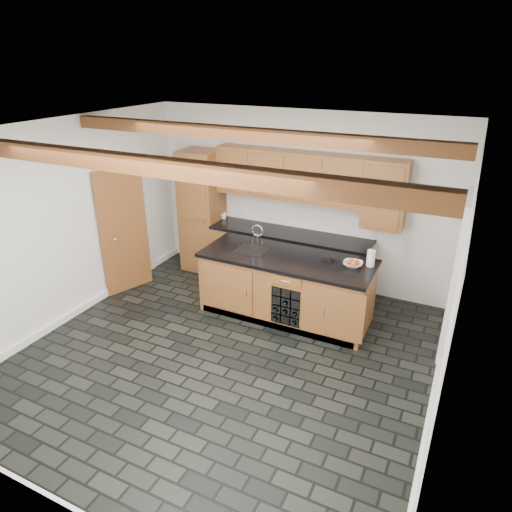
# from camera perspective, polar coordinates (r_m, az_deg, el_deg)

# --- Properties ---
(ground) EXTENTS (5.00, 5.00, 0.00)m
(ground) POSITION_cam_1_polar(r_m,az_deg,el_deg) (5.99, -3.93, -12.36)
(ground) COLOR black
(ground) RESTS_ON ground
(room_shell) EXTENTS (5.01, 5.00, 5.00)m
(room_shell) POSITION_cam_1_polar(r_m,az_deg,el_deg) (5.70, -2.47, 3.24)
(room_shell) COLOR white
(room_shell) RESTS_ON ground
(back_cabinetry) EXTENTS (3.65, 0.62, 2.20)m
(back_cabinetry) POSITION_cam_1_polar(r_m,az_deg,el_deg) (7.45, 1.85, 3.81)
(back_cabinetry) COLOR brown
(back_cabinetry) RESTS_ON ground
(island) EXTENTS (2.48, 0.96, 0.93)m
(island) POSITION_cam_1_polar(r_m,az_deg,el_deg) (6.61, 3.79, -3.85)
(island) COLOR brown
(island) RESTS_ON ground
(faucet) EXTENTS (0.45, 0.40, 0.34)m
(faucet) POSITION_cam_1_polar(r_m,az_deg,el_deg) (6.64, -0.37, 1.12)
(faucet) COLOR black
(faucet) RESTS_ON island
(kitchen_scale) EXTENTS (0.17, 0.12, 0.05)m
(kitchen_scale) POSITION_cam_1_polar(r_m,az_deg,el_deg) (6.37, 8.97, -0.33)
(kitchen_scale) COLOR black
(kitchen_scale) RESTS_ON island
(fruit_bowl) EXTENTS (0.28, 0.28, 0.06)m
(fruit_bowl) POSITION_cam_1_polar(r_m,az_deg,el_deg) (6.24, 12.02, -1.00)
(fruit_bowl) COLOR beige
(fruit_bowl) RESTS_ON island
(fruit_cluster) EXTENTS (0.16, 0.17, 0.07)m
(fruit_cluster) POSITION_cam_1_polar(r_m,az_deg,el_deg) (6.23, 12.04, -0.72)
(fruit_cluster) COLOR red
(fruit_cluster) RESTS_ON fruit_bowl
(paper_towel) EXTENTS (0.11, 0.11, 0.23)m
(paper_towel) POSITION_cam_1_polar(r_m,az_deg,el_deg) (6.27, 14.16, -0.27)
(paper_towel) COLOR white
(paper_towel) RESTS_ON island
(mug) EXTENTS (0.13, 0.13, 0.10)m
(mug) POSITION_cam_1_polar(r_m,az_deg,el_deg) (7.92, -4.03, 4.99)
(mug) COLOR white
(mug) RESTS_ON back_cabinetry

